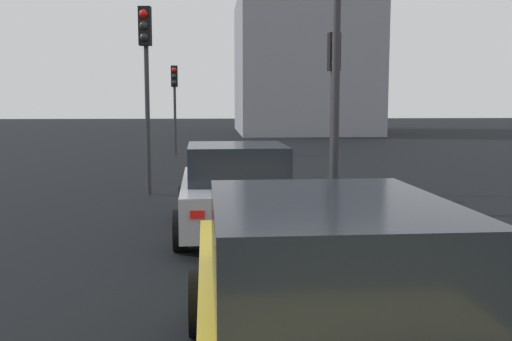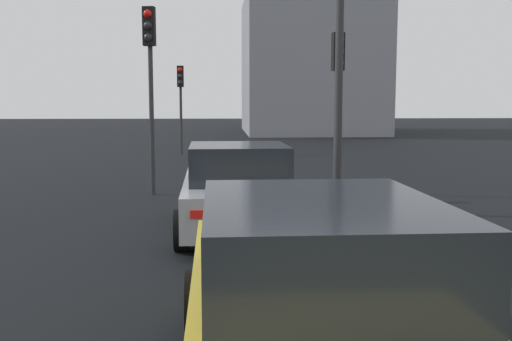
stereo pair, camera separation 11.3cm
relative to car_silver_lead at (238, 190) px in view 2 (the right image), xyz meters
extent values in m
cube|color=#A8AAB2|center=(0.05, 0.00, -0.15)|extent=(4.07, 1.93, 0.66)
cube|color=#1E232B|center=(-0.15, 0.00, 0.49)|extent=(1.85, 1.66, 0.61)
cylinder|color=black|center=(1.32, -0.89, -0.42)|extent=(0.64, 0.23, 0.64)
cylinder|color=black|center=(1.28, 0.95, -0.42)|extent=(0.64, 0.23, 0.64)
cylinder|color=black|center=(-1.18, -0.94, -0.42)|extent=(0.64, 0.23, 0.64)
cylinder|color=black|center=(-1.22, 0.89, -0.42)|extent=(0.64, 0.23, 0.64)
cube|color=red|center=(-1.96, -0.70, -0.03)|extent=(0.03, 0.20, 0.11)
cube|color=red|center=(-1.99, 0.62, -0.03)|extent=(0.03, 0.20, 0.11)
cube|color=gold|center=(-5.87, -0.38, -0.13)|extent=(4.63, 1.83, 0.69)
cube|color=#1E232B|center=(-6.10, -0.38, 0.53)|extent=(2.09, 1.59, 0.64)
cylinder|color=black|center=(-4.43, -1.24, -0.42)|extent=(0.64, 0.23, 0.64)
cylinder|color=black|center=(-4.45, 0.53, -0.42)|extent=(0.64, 0.23, 0.64)
cylinder|color=#2D2D30|center=(15.44, 2.01, 0.71)|extent=(0.11, 0.11, 2.89)
cube|color=black|center=(15.38, 2.01, 2.60)|extent=(0.21, 0.29, 0.90)
sphere|color=red|center=(15.27, 2.01, 2.87)|extent=(0.20, 0.20, 0.20)
sphere|color=black|center=(15.27, 2.01, 2.60)|extent=(0.20, 0.20, 0.20)
sphere|color=black|center=(15.27, 2.01, 2.33)|extent=(0.20, 0.20, 0.20)
cylinder|color=#2D2D30|center=(4.26, 1.95, 1.04)|extent=(0.11, 0.11, 3.56)
cube|color=black|center=(4.20, 1.96, 3.27)|extent=(0.24, 0.30, 0.90)
sphere|color=red|center=(4.10, 1.97, 3.54)|extent=(0.20, 0.20, 0.20)
sphere|color=black|center=(4.10, 1.97, 3.27)|extent=(0.20, 0.20, 0.20)
sphere|color=black|center=(4.10, 1.97, 3.00)|extent=(0.20, 0.20, 0.20)
cylinder|color=#2D2D30|center=(4.17, -2.52, 0.76)|extent=(0.11, 0.11, 2.99)
cube|color=black|center=(4.11, -2.52, 2.70)|extent=(0.24, 0.31, 0.90)
sphere|color=red|center=(4.01, -2.54, 2.97)|extent=(0.20, 0.20, 0.20)
sphere|color=black|center=(4.01, -2.54, 2.70)|extent=(0.20, 0.20, 0.20)
sphere|color=black|center=(4.01, -2.54, 2.43)|extent=(0.20, 0.20, 0.20)
cylinder|color=#2D2D30|center=(1.74, -2.07, 3.45)|extent=(0.16, 0.16, 8.38)
cube|color=gray|center=(33.67, -6.18, 4.23)|extent=(13.58, 9.34, 9.94)
camera|label=1|loc=(-9.87, 0.40, 1.50)|focal=40.82mm
camera|label=2|loc=(-9.88, 0.28, 1.50)|focal=40.82mm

